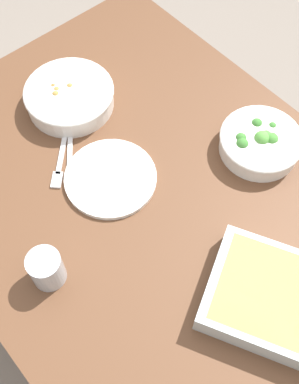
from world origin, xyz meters
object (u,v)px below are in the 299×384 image
object	(u,v)px
broccoli_bowl	(260,142)
stew_bowl	(70,96)
drink_cup	(47,269)
baking_dish	(282,301)
spoon_by_stew	(70,133)
fork_on_table	(60,162)
side_plate	(111,178)

from	to	relation	value
broccoli_bowl	stew_bowl	bearing A→B (deg)	32.05
drink_cup	baking_dish	bearing A→B (deg)	-138.76
broccoli_bowl	baking_dish	size ratio (longest dim) A/B	0.55
broccoli_bowl	spoon_by_stew	xyz separation A→B (m)	(0.34, 0.32, -0.03)
fork_on_table	spoon_by_stew	bearing A→B (deg)	-52.56
side_plate	spoon_by_stew	size ratio (longest dim) A/B	1.46
stew_bowl	spoon_by_stew	world-z (taller)	stew_bowl
baking_dish	drink_cup	bearing A→B (deg)	41.24
stew_bowl	drink_cup	bearing A→B (deg)	138.23
baking_dish	broccoli_bowl	bearing A→B (deg)	-41.34
fork_on_table	drink_cup	bearing A→B (deg)	139.98
spoon_by_stew	baking_dish	bearing A→B (deg)	-174.52
baking_dish	fork_on_table	world-z (taller)	baking_dish
side_plate	broccoli_bowl	bearing A→B (deg)	-117.46
stew_bowl	baking_dish	size ratio (longest dim) A/B	0.63
broccoli_bowl	drink_cup	bearing A→B (deg)	83.42
spoon_by_stew	fork_on_table	world-z (taller)	spoon_by_stew
broccoli_bowl	drink_cup	world-z (taller)	drink_cup
baking_dish	drink_cup	size ratio (longest dim) A/B	4.33
side_plate	spoon_by_stew	distance (m)	0.17
broccoli_bowl	side_plate	distance (m)	0.37
fork_on_table	broccoli_bowl	bearing A→B (deg)	-126.48
broccoli_bowl	fork_on_table	world-z (taller)	broccoli_bowl
stew_bowl	spoon_by_stew	xyz separation A→B (m)	(-0.08, 0.06, -0.03)
side_plate	spoon_by_stew	bearing A→B (deg)	-2.55
spoon_by_stew	side_plate	bearing A→B (deg)	177.45
stew_bowl	baking_dish	world-z (taller)	baking_dish
side_plate	fork_on_table	distance (m)	0.13
baking_dish	side_plate	size ratio (longest dim) A/B	1.67
broccoli_bowl	drink_cup	distance (m)	0.58
drink_cup	fork_on_table	bearing A→B (deg)	-40.02
side_plate	baking_dish	bearing A→B (deg)	-171.61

